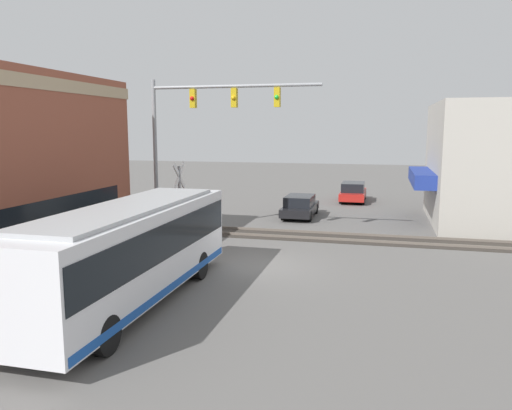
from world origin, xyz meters
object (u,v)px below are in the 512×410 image
at_px(parked_car_red, 353,193).
at_px(pedestrian_at_crossing, 179,219).
at_px(parked_car_black, 300,207).
at_px(city_bus, 130,250).
at_px(crossing_signal, 179,192).

bearing_deg(parked_car_red, pedestrian_at_crossing, 151.07).
bearing_deg(parked_car_red, parked_car_black, 159.92).
height_order(parked_car_black, parked_car_red, parked_car_red).
relative_size(city_bus, crossing_signal, 2.74).
distance_m(city_bus, parked_car_black, 16.94).
bearing_deg(crossing_signal, parked_car_red, -27.62).
bearing_deg(city_bus, parked_car_red, -12.50).
bearing_deg(pedestrian_at_crossing, crossing_signal, -149.78).
height_order(city_bus, parked_car_red, city_bus).
bearing_deg(pedestrian_at_crossing, city_bus, -165.35).
relative_size(parked_car_red, pedestrian_at_crossing, 2.75).
height_order(parked_car_red, pedestrian_at_crossing, pedestrian_at_crossing).
height_order(parked_car_black, pedestrian_at_crossing, pedestrian_at_crossing).
distance_m(crossing_signal, parked_car_black, 8.89).
distance_m(city_bus, pedestrian_at_crossing, 10.28).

